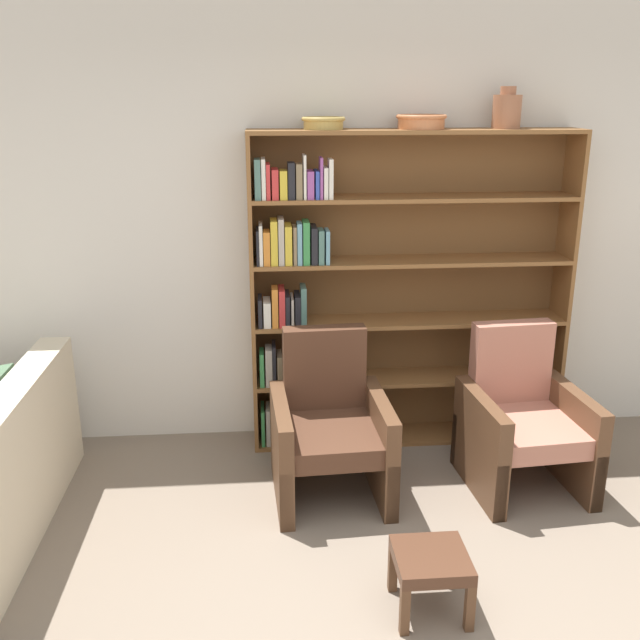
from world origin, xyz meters
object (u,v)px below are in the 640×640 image
at_px(bowl_olive, 421,121).
at_px(armchair_cushioned, 522,421).
at_px(bookshelf, 379,294).
at_px(bowl_sage, 323,122).
at_px(armchair_leather, 330,428).
at_px(footstool, 431,565).
at_px(vase_tall, 507,110).

height_order(bowl_olive, armchair_cushioned, bowl_olive).
relative_size(bookshelf, bowl_sage, 7.85).
height_order(armchair_leather, armchair_cushioned, same).
bearing_deg(bowl_sage, footstool, -78.77).
xyz_separation_m(vase_tall, armchair_cushioned, (0.02, -0.62, -1.72)).
xyz_separation_m(bookshelf, armchair_cushioned, (0.76, -0.64, -0.61)).
height_order(bookshelf, armchair_leather, bookshelf).
distance_m(bookshelf, bowl_olive, 1.08).
relative_size(vase_tall, armchair_leather, 0.26).
height_order(bookshelf, vase_tall, vase_tall).
distance_m(vase_tall, armchair_cushioned, 1.83).
distance_m(vase_tall, armchair_leather, 2.14).
relative_size(bowl_olive, armchair_leather, 0.32).
bearing_deg(bowl_sage, armchair_leather, -91.59).
relative_size(bowl_sage, bowl_olive, 0.86).
xyz_separation_m(bookshelf, bowl_sage, (-0.36, -0.02, 1.05)).
relative_size(bowl_olive, footstool, 0.92).
distance_m(bookshelf, vase_tall, 1.33).
bearing_deg(footstool, armchair_cushioned, 53.35).
distance_m(bowl_olive, armchair_cushioned, 1.86).
distance_m(bookshelf, armchair_leather, 0.96).
bearing_deg(bookshelf, bowl_olive, -4.82).
bearing_deg(vase_tall, bowl_olive, 180.00).
bearing_deg(armchair_cushioned, bowl_sage, -33.94).
distance_m(armchair_leather, footstool, 1.12).
bearing_deg(vase_tall, bookshelf, 178.54).
height_order(bowl_olive, armchair_leather, bowl_olive).
relative_size(vase_tall, footstool, 0.75).
bearing_deg(bowl_olive, armchair_cushioned, -49.24).
xyz_separation_m(bookshelf, bowl_olive, (0.22, -0.02, 1.06)).
xyz_separation_m(bowl_sage, footstool, (0.33, -1.67, -1.82)).
relative_size(bookshelf, armchair_leather, 2.18).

